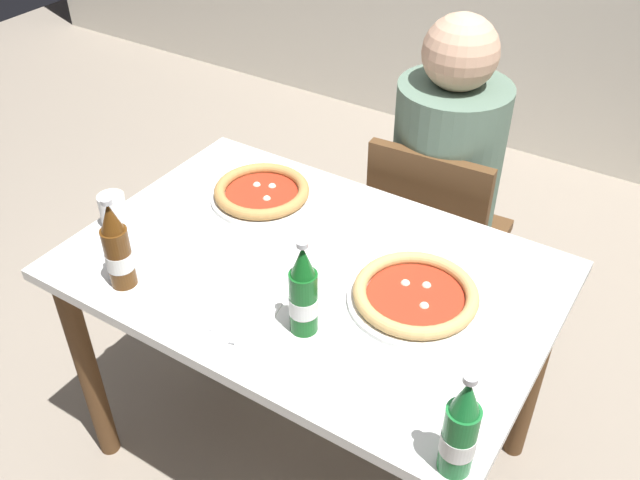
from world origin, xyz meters
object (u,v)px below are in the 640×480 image
object	(u,v)px
beer_bottle_center	(117,249)
napkin_with_cutlery	(237,311)
pizza_margherita_near	(415,295)
beer_bottle_left	(303,294)
diner_seated	(441,204)
pizza_marinara_far	(262,193)
dining_table_main	(310,300)
paper_cup	(113,211)
beer_bottle_right	(460,431)
chair_behind_table	(433,237)

from	to	relation	value
beer_bottle_center	napkin_with_cutlery	size ratio (longest dim) A/B	1.14
beer_bottle_center	napkin_with_cutlery	xyz separation A→B (m)	(0.30, 0.06, -0.10)
pizza_margherita_near	beer_bottle_left	size ratio (longest dim) A/B	1.30
beer_bottle_center	diner_seated	bearing A→B (deg)	66.00
pizza_margherita_near	beer_bottle_left	xyz separation A→B (m)	(-0.17, -0.21, 0.08)
pizza_marinara_far	napkin_with_cutlery	size ratio (longest dim) A/B	1.35
dining_table_main	beer_bottle_left	world-z (taller)	beer_bottle_left
napkin_with_cutlery	beer_bottle_left	bearing A→B (deg)	14.30
pizza_marinara_far	beer_bottle_center	distance (m)	0.49
pizza_marinara_far	paper_cup	bearing A→B (deg)	-129.49
pizza_marinara_far	paper_cup	size ratio (longest dim) A/B	3.07
dining_table_main	pizza_marinara_far	size ratio (longest dim) A/B	4.11
diner_seated	pizza_margherita_near	distance (m)	0.70
diner_seated	dining_table_main	bearing A→B (deg)	-96.86
napkin_with_cutlery	paper_cup	bearing A→B (deg)	168.71
pizza_marinara_far	beer_bottle_left	bearing A→B (deg)	-43.72
beer_bottle_right	dining_table_main	bearing A→B (deg)	147.68
beer_bottle_center	beer_bottle_right	world-z (taller)	same
dining_table_main	beer_bottle_left	xyz separation A→B (m)	(0.11, -0.19, 0.22)
diner_seated	napkin_with_cutlery	distance (m)	0.92
pizza_margherita_near	paper_cup	bearing A→B (deg)	-169.23
diner_seated	pizza_marinara_far	size ratio (longest dim) A/B	4.14
dining_table_main	beer_bottle_right	world-z (taller)	beer_bottle_right
chair_behind_table	beer_bottle_right	bearing A→B (deg)	112.03
beer_bottle_left	beer_bottle_center	distance (m)	0.47
paper_cup	napkin_with_cutlery	bearing A→B (deg)	-11.29
dining_table_main	napkin_with_cutlery	bearing A→B (deg)	-102.34
diner_seated	chair_behind_table	bearing A→B (deg)	-84.91
diner_seated	paper_cup	bearing A→B (deg)	-127.84
pizza_margherita_near	paper_cup	world-z (taller)	paper_cup
pizza_margherita_near	beer_bottle_left	distance (m)	0.29
beer_bottle_left	pizza_marinara_far	bearing A→B (deg)	136.28
chair_behind_table	napkin_with_cutlery	bearing A→B (deg)	77.27
diner_seated	beer_bottle_left	world-z (taller)	diner_seated
chair_behind_table	beer_bottle_left	distance (m)	0.88
diner_seated	pizza_margherita_near	xyz separation A→B (m)	(0.20, -0.64, 0.19)
beer_bottle_left	beer_bottle_right	world-z (taller)	same
pizza_margherita_near	beer_bottle_right	xyz separation A→B (m)	(0.26, -0.36, 0.08)
diner_seated	beer_bottle_center	xyz separation A→B (m)	(-0.43, -0.96, 0.27)
pizza_marinara_far	chair_behind_table	bearing A→B (deg)	49.87
chair_behind_table	paper_cup	bearing A→B (deg)	46.49
dining_table_main	beer_bottle_left	size ratio (longest dim) A/B	4.86
chair_behind_table	beer_bottle_right	size ratio (longest dim) A/B	3.44
pizza_margherita_near	paper_cup	distance (m)	0.84
pizza_marinara_far	beer_bottle_center	xyz separation A→B (m)	(-0.07, -0.48, 0.08)
pizza_margherita_near	paper_cup	size ratio (longest dim) A/B	3.38
chair_behind_table	beer_bottle_left	world-z (taller)	beer_bottle_left
pizza_marinara_far	beer_bottle_center	size ratio (longest dim) A/B	1.18
pizza_marinara_far	pizza_margherita_near	bearing A→B (deg)	-15.78
napkin_with_cutlery	paper_cup	world-z (taller)	paper_cup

